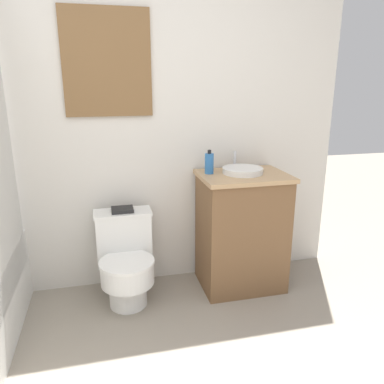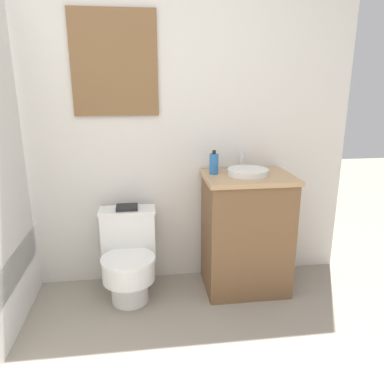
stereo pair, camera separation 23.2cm
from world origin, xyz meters
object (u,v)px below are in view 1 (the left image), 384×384
toilet (126,260)px  soap_bottle (209,163)px  sink (243,170)px  book_on_tank (122,210)px

toilet → soap_bottle: 0.87m
sink → book_on_tank: bearing=174.3°
toilet → soap_bottle: (0.61, 0.08, 0.62)m
soap_bottle → book_on_tank: size_ratio=1.11×
soap_bottle → book_on_tank: soap_bottle is taller
sink → soap_bottle: 0.24m
book_on_tank → toilet: bearing=-90.0°
sink → soap_bottle: soap_bottle is taller
toilet → book_on_tank: bearing=90.0°
soap_bottle → book_on_tank: 0.68m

